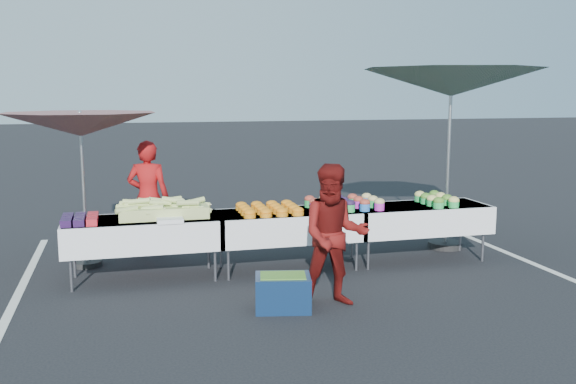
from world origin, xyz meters
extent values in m
plane|color=black|center=(0.00, 0.00, 0.00)|extent=(80.00, 80.00, 0.00)
cube|color=silver|center=(-3.20, 0.00, 0.00)|extent=(0.10, 5.00, 0.00)
cube|color=silver|center=(3.20, 0.00, 0.00)|extent=(0.10, 5.00, 0.00)
cube|color=white|center=(-1.80, 0.00, 0.73)|extent=(1.80, 0.75, 0.04)
cube|color=white|center=(-1.80, 0.00, 0.57)|extent=(1.86, 0.81, 0.36)
cylinder|color=slate|center=(-2.62, -0.29, 0.20)|extent=(0.04, 0.04, 0.39)
cylinder|color=slate|center=(-2.62, 0.29, 0.20)|extent=(0.04, 0.04, 0.39)
cylinder|color=slate|center=(-0.98, -0.29, 0.20)|extent=(0.04, 0.04, 0.39)
cylinder|color=slate|center=(-0.98, 0.29, 0.20)|extent=(0.04, 0.04, 0.39)
cube|color=white|center=(0.00, 0.00, 0.73)|extent=(1.80, 0.75, 0.04)
cube|color=white|center=(0.00, 0.00, 0.57)|extent=(1.86, 0.81, 0.36)
cylinder|color=slate|center=(-0.82, -0.29, 0.20)|extent=(0.04, 0.04, 0.39)
cylinder|color=slate|center=(-0.82, 0.29, 0.20)|extent=(0.04, 0.04, 0.39)
cylinder|color=slate|center=(0.82, -0.29, 0.20)|extent=(0.04, 0.04, 0.39)
cylinder|color=slate|center=(0.82, 0.29, 0.20)|extent=(0.04, 0.04, 0.39)
cube|color=white|center=(1.80, 0.00, 0.73)|extent=(1.80, 0.75, 0.04)
cube|color=white|center=(1.80, 0.00, 0.57)|extent=(1.86, 0.81, 0.36)
cylinder|color=slate|center=(0.98, -0.29, 0.20)|extent=(0.04, 0.04, 0.39)
cylinder|color=slate|center=(0.98, 0.29, 0.20)|extent=(0.04, 0.04, 0.39)
cylinder|color=slate|center=(2.62, -0.29, 0.20)|extent=(0.04, 0.04, 0.39)
cylinder|color=slate|center=(2.62, 0.29, 0.20)|extent=(0.04, 0.04, 0.39)
cube|color=black|center=(-2.65, -0.27, 0.79)|extent=(0.12, 0.12, 0.08)
cube|color=black|center=(-2.65, -0.13, 0.79)|extent=(0.12, 0.12, 0.08)
cube|color=black|center=(-2.65, 0.01, 0.79)|extent=(0.12, 0.12, 0.08)
cube|color=black|center=(-2.65, 0.15, 0.79)|extent=(0.12, 0.12, 0.08)
cube|color=black|center=(-2.51, -0.27, 0.79)|extent=(0.12, 0.12, 0.08)
cube|color=black|center=(-2.51, -0.13, 0.79)|extent=(0.12, 0.12, 0.08)
cube|color=black|center=(-2.51, 0.01, 0.79)|extent=(0.12, 0.12, 0.08)
cube|color=black|center=(-2.51, 0.15, 0.79)|extent=(0.12, 0.12, 0.08)
cube|color=#A7122D|center=(-2.37, -0.27, 0.79)|extent=(0.12, 0.12, 0.08)
cube|color=#A7122D|center=(-2.37, -0.13, 0.79)|extent=(0.12, 0.12, 0.08)
cube|color=#A7122D|center=(-2.37, 0.01, 0.79)|extent=(0.12, 0.12, 0.08)
cube|color=#A7122D|center=(-2.37, 0.15, 0.79)|extent=(0.12, 0.12, 0.08)
cube|color=#ADCC68|center=(-1.55, 0.05, 0.82)|extent=(1.05, 0.55, 0.14)
cylinder|color=#ADCC68|center=(-1.25, 0.20, 0.85)|extent=(0.27, 0.09, 0.10)
cylinder|color=#ADCC68|center=(-1.93, 0.10, 0.92)|extent=(0.27, 0.14, 0.07)
cylinder|color=#ADCC68|center=(-1.44, -0.06, 0.97)|extent=(0.27, 0.14, 0.09)
cylinder|color=#ADCC68|center=(-1.97, 0.08, 0.87)|extent=(0.27, 0.15, 0.10)
cylinder|color=#ADCC68|center=(-1.73, -0.01, 0.91)|extent=(0.27, 0.15, 0.08)
cylinder|color=#ADCC68|center=(-1.59, 0.09, 0.94)|extent=(0.27, 0.10, 0.10)
cylinder|color=#ADCC68|center=(-1.59, -0.03, 0.94)|extent=(0.27, 0.07, 0.08)
cylinder|color=#ADCC68|center=(-1.68, -0.13, 0.90)|extent=(0.27, 0.14, 0.09)
cylinder|color=#ADCC68|center=(-1.71, 0.25, 0.92)|extent=(0.27, 0.12, 0.08)
cylinder|color=#ADCC68|center=(-1.09, 0.14, 0.87)|extent=(0.27, 0.16, 0.08)
cylinder|color=#ADCC68|center=(-1.86, 0.01, 0.92)|extent=(0.27, 0.11, 0.07)
cylinder|color=#ADCC68|center=(-1.64, -0.18, 0.85)|extent=(0.27, 0.10, 0.07)
cylinder|color=#ADCC68|center=(-1.44, 0.19, 0.93)|extent=(0.27, 0.12, 0.08)
cylinder|color=#ADCC68|center=(-1.98, -0.17, 0.90)|extent=(0.27, 0.15, 0.08)
cylinder|color=#ADCC68|center=(-1.89, 0.09, 0.94)|extent=(0.27, 0.10, 0.08)
cylinder|color=#ADCC68|center=(-1.34, 0.00, 0.90)|extent=(0.27, 0.16, 0.10)
cylinder|color=#ADCC68|center=(-1.83, -0.02, 0.97)|extent=(0.27, 0.12, 0.09)
cylinder|color=#ADCC68|center=(-1.28, -0.18, 0.95)|extent=(0.27, 0.09, 0.07)
cylinder|color=#ADCC68|center=(-1.22, -0.15, 0.88)|extent=(0.27, 0.10, 0.09)
cylinder|color=#ADCC68|center=(-1.30, -0.09, 0.87)|extent=(0.27, 0.12, 0.09)
cylinder|color=#ADCC68|center=(-1.45, 0.28, 0.86)|extent=(0.27, 0.10, 0.08)
cylinder|color=#ADCC68|center=(-1.17, 0.03, 0.93)|extent=(0.27, 0.14, 0.10)
cylinder|color=#ADCC68|center=(-1.24, 0.25, 0.86)|extent=(0.27, 0.12, 0.07)
cylinder|color=#ADCC68|center=(-1.30, 0.23, 0.86)|extent=(0.27, 0.07, 0.10)
cylinder|color=#ADCC68|center=(-1.13, -0.19, 0.86)|extent=(0.27, 0.09, 0.10)
cube|color=white|center=(-1.50, -0.30, 0.78)|extent=(0.30, 0.25, 0.05)
cylinder|color=orange|center=(-0.55, -0.28, 0.78)|extent=(0.15, 0.15, 0.05)
ellipsoid|color=#CB770B|center=(-0.55, -0.28, 0.81)|extent=(0.15, 0.15, 0.08)
cylinder|color=orange|center=(-0.55, -0.10, 0.78)|extent=(0.15, 0.15, 0.05)
ellipsoid|color=#CB770B|center=(-0.55, -0.10, 0.81)|extent=(0.15, 0.15, 0.08)
cylinder|color=orange|center=(-0.55, 0.08, 0.78)|extent=(0.15, 0.15, 0.05)
ellipsoid|color=#CB770B|center=(-0.55, 0.08, 0.81)|extent=(0.15, 0.15, 0.08)
cylinder|color=orange|center=(-0.55, 0.26, 0.78)|extent=(0.15, 0.15, 0.05)
ellipsoid|color=#CB770B|center=(-0.55, 0.26, 0.81)|extent=(0.15, 0.15, 0.08)
cylinder|color=orange|center=(-0.35, -0.28, 0.78)|extent=(0.15, 0.15, 0.05)
ellipsoid|color=#CB770B|center=(-0.35, -0.28, 0.81)|extent=(0.15, 0.15, 0.08)
cylinder|color=orange|center=(-0.35, -0.10, 0.78)|extent=(0.15, 0.15, 0.05)
ellipsoid|color=#CB770B|center=(-0.35, -0.10, 0.81)|extent=(0.15, 0.15, 0.08)
cylinder|color=orange|center=(-0.35, 0.08, 0.78)|extent=(0.15, 0.15, 0.05)
ellipsoid|color=#CB770B|center=(-0.35, 0.08, 0.81)|extent=(0.15, 0.15, 0.08)
cylinder|color=orange|center=(-0.35, 0.26, 0.78)|extent=(0.15, 0.15, 0.05)
ellipsoid|color=#CB770B|center=(-0.35, 0.26, 0.81)|extent=(0.15, 0.15, 0.08)
cylinder|color=orange|center=(-0.15, -0.28, 0.78)|extent=(0.15, 0.15, 0.05)
ellipsoid|color=#CB770B|center=(-0.15, -0.28, 0.81)|extent=(0.15, 0.15, 0.08)
cylinder|color=orange|center=(-0.15, -0.10, 0.78)|extent=(0.15, 0.15, 0.05)
ellipsoid|color=#CB770B|center=(-0.15, -0.10, 0.81)|extent=(0.15, 0.15, 0.08)
cylinder|color=orange|center=(-0.15, 0.08, 0.78)|extent=(0.15, 0.15, 0.05)
ellipsoid|color=#CB770B|center=(-0.15, 0.08, 0.81)|extent=(0.15, 0.15, 0.08)
cylinder|color=orange|center=(-0.15, 0.26, 0.78)|extent=(0.15, 0.15, 0.05)
ellipsoid|color=#CB770B|center=(-0.15, 0.26, 0.81)|extent=(0.15, 0.15, 0.08)
cylinder|color=orange|center=(0.05, -0.28, 0.78)|extent=(0.15, 0.15, 0.05)
ellipsoid|color=#CB770B|center=(0.05, -0.28, 0.81)|extent=(0.15, 0.15, 0.08)
cylinder|color=orange|center=(0.05, -0.10, 0.78)|extent=(0.15, 0.15, 0.05)
ellipsoid|color=#CB770B|center=(0.05, -0.10, 0.81)|extent=(0.15, 0.15, 0.08)
cylinder|color=orange|center=(0.05, 0.08, 0.78)|extent=(0.15, 0.15, 0.05)
ellipsoid|color=#CB770B|center=(0.05, 0.08, 0.81)|extent=(0.15, 0.15, 0.08)
cylinder|color=orange|center=(0.05, 0.26, 0.78)|extent=(0.15, 0.15, 0.05)
ellipsoid|color=#CB770B|center=(0.05, 0.26, 0.81)|extent=(0.15, 0.15, 0.08)
cylinder|color=blue|center=(0.35, -0.22, 0.80)|extent=(0.13, 0.13, 0.10)
ellipsoid|color=maroon|center=(0.35, -0.22, 0.86)|extent=(0.14, 0.14, 0.10)
cylinder|color=#CA2BB9|center=(0.35, 0.00, 0.80)|extent=(0.13, 0.13, 0.10)
ellipsoid|color=maroon|center=(0.35, 0.00, 0.86)|extent=(0.14, 0.14, 0.10)
cylinder|color=green|center=(0.35, 0.22, 0.80)|extent=(0.13, 0.13, 0.10)
ellipsoid|color=maroon|center=(0.35, 0.22, 0.86)|extent=(0.14, 0.14, 0.10)
cylinder|color=#CA2BB9|center=(0.55, -0.22, 0.80)|extent=(0.13, 0.13, 0.10)
ellipsoid|color=tan|center=(0.55, -0.22, 0.86)|extent=(0.14, 0.14, 0.10)
cylinder|color=green|center=(0.55, 0.00, 0.80)|extent=(0.13, 0.13, 0.10)
ellipsoid|color=tan|center=(0.55, 0.00, 0.86)|extent=(0.14, 0.14, 0.10)
cylinder|color=blue|center=(0.55, 0.22, 0.80)|extent=(0.13, 0.13, 0.10)
ellipsoid|color=tan|center=(0.55, 0.22, 0.86)|extent=(0.14, 0.14, 0.10)
cylinder|color=green|center=(0.75, -0.22, 0.80)|extent=(0.13, 0.13, 0.10)
ellipsoid|color=black|center=(0.75, -0.22, 0.86)|extent=(0.14, 0.14, 0.10)
cylinder|color=blue|center=(0.75, 0.00, 0.80)|extent=(0.13, 0.13, 0.10)
ellipsoid|color=black|center=(0.75, 0.00, 0.86)|extent=(0.14, 0.14, 0.10)
cylinder|color=#CA2BB9|center=(0.75, 0.22, 0.80)|extent=(0.13, 0.13, 0.10)
ellipsoid|color=black|center=(0.75, 0.22, 0.86)|extent=(0.14, 0.14, 0.10)
cylinder|color=blue|center=(0.95, -0.22, 0.80)|extent=(0.13, 0.13, 0.10)
ellipsoid|color=maroon|center=(0.95, -0.22, 0.86)|extent=(0.14, 0.14, 0.10)
cylinder|color=#CA2BB9|center=(0.95, 0.00, 0.80)|extent=(0.13, 0.13, 0.10)
ellipsoid|color=maroon|center=(0.95, 0.00, 0.86)|extent=(0.14, 0.14, 0.10)
cylinder|color=green|center=(0.95, 0.22, 0.80)|extent=(0.13, 0.13, 0.10)
ellipsoid|color=maroon|center=(0.95, 0.22, 0.86)|extent=(0.14, 0.14, 0.10)
cylinder|color=#CA2BB9|center=(1.15, -0.22, 0.80)|extent=(0.13, 0.13, 0.10)
ellipsoid|color=tan|center=(1.15, -0.22, 0.86)|extent=(0.14, 0.14, 0.10)
cylinder|color=green|center=(1.15, 0.00, 0.80)|extent=(0.13, 0.13, 0.10)
ellipsoid|color=tan|center=(1.15, 0.00, 0.86)|extent=(0.14, 0.14, 0.10)
cylinder|color=blue|center=(1.15, 0.22, 0.80)|extent=(0.13, 0.13, 0.10)
ellipsoid|color=tan|center=(1.15, 0.22, 0.86)|extent=(0.14, 0.14, 0.10)
cylinder|color=green|center=(1.95, -0.28, 0.79)|extent=(0.14, 0.14, 0.08)
ellipsoid|color=#3A731E|center=(1.95, -0.28, 0.84)|extent=(0.14, 0.14, 0.11)
cylinder|color=green|center=(1.95, -0.10, 0.79)|extent=(0.14, 0.14, 0.08)
ellipsoid|color=#D9C061|center=(1.95, -0.10, 0.84)|extent=(0.14, 0.14, 0.11)
cylinder|color=green|center=(1.95, 0.08, 0.79)|extent=(0.14, 0.14, 0.08)
ellipsoid|color=#3A731E|center=(1.95, 0.08, 0.84)|extent=(0.14, 0.14, 0.11)
cylinder|color=green|center=(1.95, 0.26, 0.79)|extent=(0.14, 0.14, 0.08)
ellipsoid|color=#D9C061|center=(1.95, 0.26, 0.84)|extent=(0.14, 0.14, 0.11)
cylinder|color=green|center=(2.17, -0.28, 0.79)|extent=(0.14, 0.14, 0.08)
ellipsoid|color=#D9C061|center=(2.17, -0.28, 0.84)|extent=(0.14, 0.14, 0.11)
cylinder|color=green|center=(2.17, -0.10, 0.79)|extent=(0.14, 0.14, 0.08)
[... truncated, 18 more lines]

